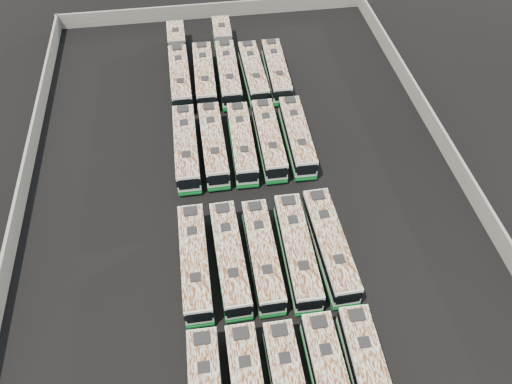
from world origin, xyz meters
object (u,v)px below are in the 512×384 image
object	(u,v)px
bus_midfront_center	(263,255)
bus_midback_center	(242,143)
bus_midfront_far_right	(330,245)
bus_back_center	(226,60)
bus_back_far_left	(179,64)
bus_midback_far_right	(297,136)
bus_midfront_right	(297,251)
bus_back_left	(204,76)
bus_front_far_right	(370,382)
bus_midback_far_left	(186,148)
bus_midback_right	(269,139)
bus_midback_left	(213,144)
bus_midfront_far_left	(195,262)
bus_back_right	(253,73)
bus_back_far_right	(276,71)
bus_midfront_left	(230,258)

from	to	relation	value
bus_midfront_center	bus_midback_center	distance (m)	14.71
bus_midfront_far_right	bus_back_center	bearing A→B (deg)	99.99
bus_back_far_left	bus_midfront_far_right	bearing A→B (deg)	-68.69
bus_midback_far_right	bus_midfront_right	bearing A→B (deg)	-100.48
bus_midback_center	bus_back_left	distance (m)	13.10
bus_midfront_far_right	bus_back_center	xyz separation A→B (m)	(-6.03, 30.36, -0.01)
bus_front_far_right	bus_midback_far_left	xyz separation A→B (m)	(-11.97, 27.11, 0.02)
bus_midback_right	bus_back_left	world-z (taller)	bus_back_left
bus_midback_far_left	bus_midback_center	distance (m)	6.00
bus_midfront_center	bus_midback_center	bearing A→B (deg)	89.52
bus_midfront_far_right	bus_midback_center	bearing A→B (deg)	111.23
bus_midback_left	bus_midfront_far_left	bearing A→B (deg)	-101.53
bus_back_right	bus_back_far_right	distance (m)	2.94
bus_midback_far_right	bus_back_far_right	xyz separation A→B (m)	(-0.10, 12.38, -0.02)
bus_midback_right	bus_back_far_left	bearing A→B (deg)	120.65
bus_back_far_left	bus_back_center	bearing A→B (deg)	-0.15
bus_midback_right	bus_midfront_left	bearing A→B (deg)	-111.40
bus_front_far_right	bus_back_right	size ratio (longest dim) A/B	1.03
bus_midfront_far_left	bus_back_center	xyz separation A→B (m)	(6.08, 30.35, 0.03)
bus_midfront_far_left	bus_back_far_right	distance (m)	29.71
bus_midfront_right	bus_midback_center	size ratio (longest dim) A/B	1.03
bus_midback_far_left	bus_back_far_right	distance (m)	17.29
bus_midback_right	bus_midback_far_right	size ratio (longest dim) A/B	0.99
bus_midback_far_right	bus_back_far_right	distance (m)	12.38
bus_midback_far_left	bus_midfront_left	bearing A→B (deg)	-78.10
bus_back_center	bus_back_far_right	xyz separation A→B (m)	(5.99, -3.21, -0.06)
bus_front_far_right	bus_back_far_left	size ratio (longest dim) A/B	0.65
bus_midfront_center	bus_midback_center	world-z (taller)	bus_midback_center
bus_midback_right	bus_back_far_right	xyz separation A→B (m)	(3.03, 12.41, -0.01)
bus_midfront_far_right	bus_midback_far_left	distance (m)	19.00
bus_back_far_right	bus_midfront_far_right	bearing A→B (deg)	-88.43
bus_midfront_right	bus_midback_center	world-z (taller)	bus_midfront_right
bus_midback_center	bus_front_far_right	bearing A→B (deg)	-76.11
bus_midback_right	bus_back_right	bearing A→B (deg)	90.21
bus_midfront_center	bus_midfront_right	world-z (taller)	bus_midfront_right
bus_midfront_center	bus_back_left	world-z (taller)	bus_back_left
bus_midfront_far_left	bus_midfront_far_right	world-z (taller)	bus_midfront_far_right
bus_midfront_left	bus_back_left	size ratio (longest dim) A/B	0.98
bus_midback_left	bus_midback_right	size ratio (longest dim) A/B	1.02
bus_midfront_right	bus_midback_left	bearing A→B (deg)	113.01
bus_front_far_right	bus_midback_left	size ratio (longest dim) A/B	1.01
bus_midfront_right	bus_back_center	bearing A→B (deg)	96.46
bus_midfront_right	bus_midback_left	xyz separation A→B (m)	(-6.10, 14.97, -0.01)
bus_midback_right	bus_midback_center	bearing A→B (deg)	-176.59
bus_midfront_far_left	bus_back_far_left	xyz separation A→B (m)	(0.03, 30.33, -0.01)
bus_midfront_left	bus_midback_right	world-z (taller)	bus_midfront_left
bus_midback_far_left	bus_back_left	bearing A→B (deg)	77.14
bus_back_center	bus_back_right	xyz separation A→B (m)	(3.05, -3.27, -0.06)
bus_midfront_far_right	bus_midback_right	bearing A→B (deg)	100.52
bus_midback_left	bus_back_far_right	bearing A→B (deg)	53.54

